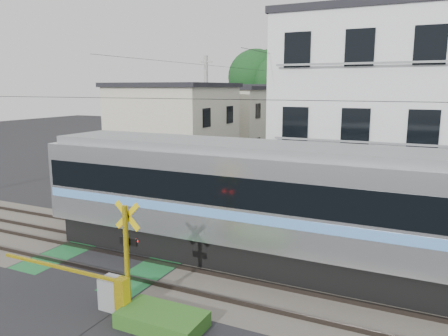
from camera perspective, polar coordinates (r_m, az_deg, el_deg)
The scene contains 12 objects.
ground at distance 16.96m, azimuth -12.88°, elevation -10.50°, with size 120.00×120.00×0.00m, color black.
track_bed at distance 16.95m, azimuth -12.88°, elevation -10.39°, with size 120.00×120.00×0.14m.
commuter_train at distance 14.38m, azimuth 12.05°, elevation -5.07°, with size 20.06×3.16×4.17m.
crossing_signal_near at distance 12.57m, azimuth -14.11°, elevation -14.74°, with size 4.74×0.65×3.09m.
crossing_signal_far at distance 21.01m, azimuth -12.32°, elevation -4.33°, with size 4.74×0.65×3.09m.
apartment_block at distance 21.89m, azimuth 21.72°, elevation 6.24°, with size 10.20×8.36×9.30m.
houses_row at distance 39.54m, azimuth 11.32°, elevation 6.31°, with size 22.07×31.35×6.80m.
tree_hill at distance 61.57m, azimuth 15.74°, elevation 9.97°, with size 40.00×12.61×11.68m.
catenary at distance 13.17m, azimuth 7.45°, elevation 0.32°, with size 60.00×5.04×7.00m.
utility_poles at distance 37.05m, azimuth 8.27°, elevation 7.43°, with size 7.90×42.00×8.00m.
pedestrian at distance 45.79m, azimuth 11.73°, elevation 3.71°, with size 0.55×0.36×1.51m, color #2B2D36.
weed_patches at distance 15.85m, azimuth -8.02°, elevation -11.15°, with size 10.25×8.80×0.40m.
Camera 1 is at (10.02, -12.30, 6.01)m, focal length 35.00 mm.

